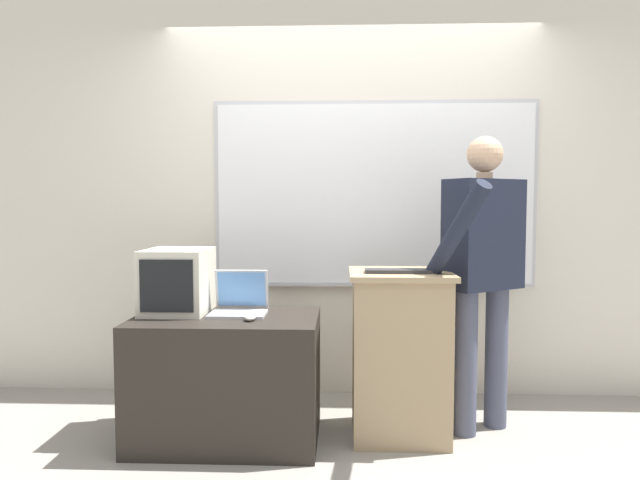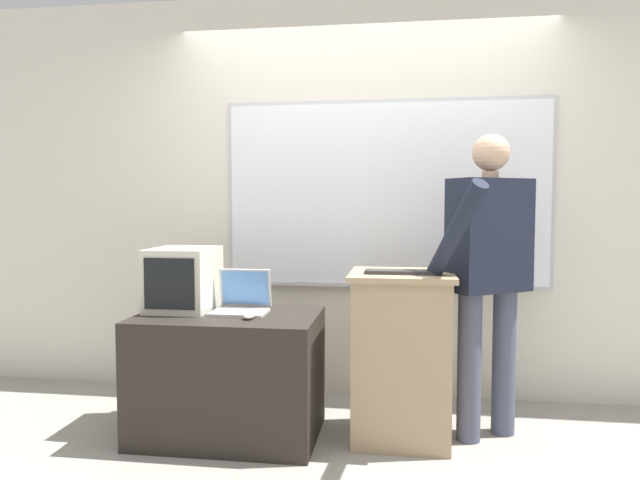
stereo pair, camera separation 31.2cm
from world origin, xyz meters
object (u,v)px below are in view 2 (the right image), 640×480
Objects in this scene: person_presenter at (489,263)px; computer_mouse_by_laptop at (249,316)px; side_desk at (229,375)px; laptop at (242,300)px; crt_monitor at (183,279)px; lectern_podium at (401,355)px; wireless_keyboard at (400,272)px.

computer_mouse_by_laptop is (-1.29, -0.28, -0.27)m from person_presenter.
laptop is at bearing 52.94° from side_desk.
computer_mouse_by_laptop reaches higher than side_desk.
person_presenter is at bearing 2.32° from crt_monitor.
person_presenter is at bearing 12.44° from computer_mouse_by_laptop.
side_desk is 0.42m from laptop.
computer_mouse_by_laptop is at bearing -165.37° from lectern_podium.
side_desk is 0.60× the size of person_presenter.
person_presenter reaches higher than side_desk.
side_desk is 2.40× the size of crt_monitor.
crt_monitor is (-0.30, 0.10, 0.53)m from side_desk.
crt_monitor is at bearing 161.91° from side_desk.
crt_monitor is (-1.25, 0.07, -0.07)m from wireless_keyboard.
wireless_keyboard is at bearing -3.12° from crt_monitor.
wireless_keyboard is 1.26m from crt_monitor.
lectern_podium is 3.02× the size of laptop.
laptop is (-1.38, -0.09, -0.22)m from person_presenter.
wireless_keyboard reaches higher than side_desk.
side_desk is 2.64× the size of wireless_keyboard.
wireless_keyboard is (-0.48, -0.14, -0.04)m from person_presenter.
laptop is (-0.90, -0.02, 0.29)m from lectern_podium.
laptop reaches higher than computer_mouse_by_laptop.
lectern_podium is 2.22× the size of crt_monitor.
wireless_keyboard is (-0.01, -0.07, 0.47)m from lectern_podium.
lectern_podium reaches higher than computer_mouse_by_laptop.
lectern_podium is at bearing 14.63° from computer_mouse_by_laptop.
crt_monitor is (-1.74, -0.07, -0.11)m from person_presenter.
wireless_keyboard is (0.89, -0.05, 0.18)m from laptop.
lectern_podium is 2.44× the size of wireless_keyboard.
wireless_keyboard reaches higher than lectern_podium.
person_presenter is 4.02× the size of crt_monitor.
side_desk is at bearing 142.49° from computer_mouse_by_laptop.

